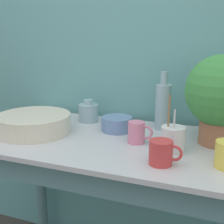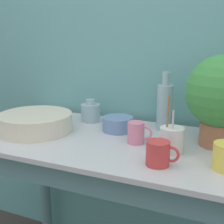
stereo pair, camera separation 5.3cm
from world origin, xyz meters
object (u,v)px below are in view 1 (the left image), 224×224
object	(u,v)px
mug_pink	(137,132)
potted_plant	(222,95)
utensil_cup	(173,139)
bottle_tall	(163,106)
mug_red	(161,153)
bowl_small_blue	(117,124)
bowl_wash_large	(34,123)
bottle_short	(88,112)

from	to	relation	value
mug_pink	potted_plant	bearing A→B (deg)	19.66
utensil_cup	potted_plant	bearing A→B (deg)	44.13
bottle_tall	mug_red	size ratio (longest dim) A/B	2.33
bowl_small_blue	potted_plant	bearing A→B (deg)	-1.23
bowl_wash_large	bowl_small_blue	size ratio (longest dim) A/B	2.35
bottle_short	mug_red	distance (m)	0.61
bottle_tall	bottle_short	xyz separation A→B (m)	(-0.38, -0.01, -0.07)
bottle_short	utensil_cup	bearing A→B (deg)	-27.93
mug_red	bottle_short	bearing A→B (deg)	140.00
bottle_short	potted_plant	bearing A→B (deg)	-9.09
bottle_tall	bowl_small_blue	distance (m)	0.23
bowl_small_blue	utensil_cup	distance (m)	0.33
bottle_tall	utensil_cup	distance (m)	0.29
bottle_short	mug_red	world-z (taller)	bottle_short
mug_red	bowl_small_blue	bearing A→B (deg)	132.74
bowl_wash_large	mug_red	distance (m)	0.64
bowl_wash_large	bowl_small_blue	world-z (taller)	bowl_wash_large
mug_pink	utensil_cup	size ratio (longest dim) A/B	0.48
bottle_tall	mug_pink	bearing A→B (deg)	-104.05
bottle_tall	mug_pink	size ratio (longest dim) A/B	2.58
mug_pink	bowl_small_blue	xyz separation A→B (m)	(-0.14, 0.12, -0.01)
mug_red	bowl_wash_large	bearing A→B (deg)	167.16
mug_red	mug_pink	size ratio (longest dim) A/B	1.11
potted_plant	utensil_cup	size ratio (longest dim) A/B	1.67
bottle_short	mug_pink	xyz separation A→B (m)	(0.33, -0.21, -0.00)
bottle_tall	bowl_wash_large	bearing A→B (deg)	-154.01
bowl_wash_large	mug_red	world-z (taller)	mug_red
bottle_tall	mug_pink	distance (m)	0.24
potted_plant	mug_red	xyz separation A→B (m)	(-0.17, -0.29, -0.16)
bowl_wash_large	bottle_short	distance (m)	0.30
bottle_short	mug_pink	world-z (taller)	bottle_short
bottle_tall	utensil_cup	size ratio (longest dim) A/B	1.24
bottle_short	utensil_cup	xyz separation A→B (m)	(0.48, -0.26, 0.00)
bottle_short	bowl_small_blue	world-z (taller)	bottle_short
mug_pink	utensil_cup	distance (m)	0.16
bottle_short	bottle_tall	bearing A→B (deg)	1.88
bowl_wash_large	utensil_cup	bearing A→B (deg)	-0.45
bowl_small_blue	mug_pink	bearing A→B (deg)	-42.09
bottle_tall	bowl_small_blue	world-z (taller)	bottle_tall
potted_plant	bowl_small_blue	xyz separation A→B (m)	(-0.45, 0.01, -0.17)
potted_plant	bottle_short	size ratio (longest dim) A/B	3.20
potted_plant	mug_red	bearing A→B (deg)	-120.51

